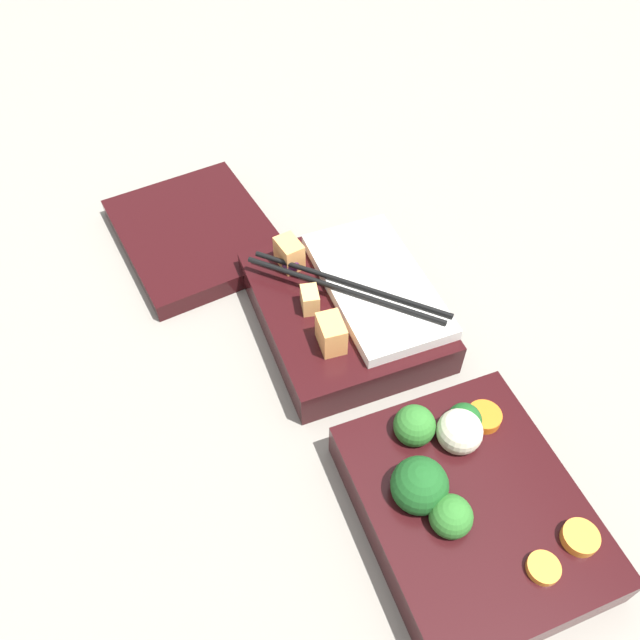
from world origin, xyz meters
name	(u,v)px	position (x,y,z in m)	size (l,w,h in m)	color
ground_plane	(396,408)	(0.00, 0.00, 0.00)	(3.00, 3.00, 0.00)	gray
bento_tray_vegetable	(465,501)	(-0.11, 0.00, 0.02)	(0.19, 0.15, 0.07)	black
bento_tray_rice	(347,306)	(0.11, 0.00, 0.02)	(0.19, 0.15, 0.07)	black
bento_lid	(196,234)	(0.27, 0.11, 0.01)	(0.18, 0.15, 0.02)	black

